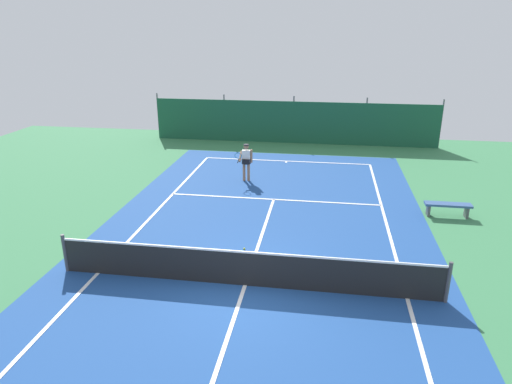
# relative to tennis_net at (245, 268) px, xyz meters

# --- Properties ---
(ground_plane) EXTENTS (36.00, 36.00, 0.00)m
(ground_plane) POSITION_rel_tennis_net_xyz_m (0.00, 0.00, -0.51)
(ground_plane) COLOR #387A4C
(court_surface) EXTENTS (11.02, 26.60, 0.01)m
(court_surface) POSITION_rel_tennis_net_xyz_m (0.00, 0.00, -0.51)
(court_surface) COLOR #1E478C
(court_surface) RESTS_ON ground
(tennis_net) EXTENTS (10.12, 0.10, 1.10)m
(tennis_net) POSITION_rel_tennis_net_xyz_m (0.00, 0.00, 0.00)
(tennis_net) COLOR black
(tennis_net) RESTS_ON ground
(back_fence) EXTENTS (16.30, 0.98, 2.70)m
(back_fence) POSITION_rel_tennis_net_xyz_m (-0.00, 16.32, 0.16)
(back_fence) COLOR #195138
(back_fence) RESTS_ON ground
(tennis_player) EXTENTS (0.70, 0.76, 1.64)m
(tennis_player) POSITION_rel_tennis_net_xyz_m (-1.47, 8.54, 0.45)
(tennis_player) COLOR #9E7051
(tennis_player) RESTS_ON ground
(tennis_ball_near_player) EXTENTS (0.07, 0.07, 0.07)m
(tennis_ball_near_player) POSITION_rel_tennis_net_xyz_m (-0.38, 2.00, -0.48)
(tennis_ball_near_player) COLOR #CCDB33
(tennis_ball_near_player) RESTS_ON ground
(parked_car) EXTENTS (2.04, 4.21, 1.68)m
(parked_car) POSITION_rel_tennis_net_xyz_m (-2.79, 18.50, 0.33)
(parked_car) COLOR navy
(parked_car) RESTS_ON ground
(courtside_bench) EXTENTS (1.60, 0.40, 0.49)m
(courtside_bench) POSITION_rel_tennis_net_xyz_m (6.31, 5.69, -0.14)
(courtside_bench) COLOR #335184
(courtside_bench) RESTS_ON ground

